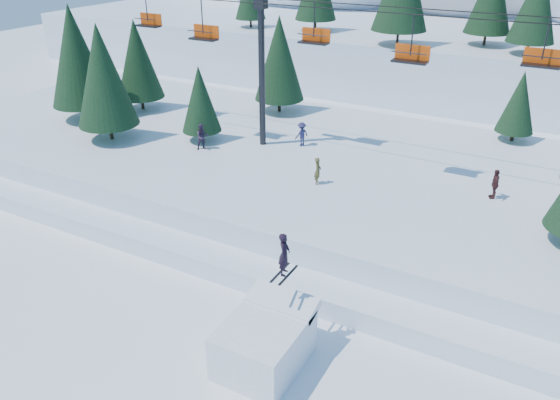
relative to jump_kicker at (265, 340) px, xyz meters
The scene contains 9 objects.
ground 1.93m from the jump_kicker, 120.98° to the right, with size 160.00×160.00×0.00m, color white.
mid_shelf 16.72m from the jump_kicker, 92.67° to the left, with size 70.00×22.00×2.50m, color white.
berm 6.78m from the jump_kicker, 96.64° to the left, with size 70.00×6.00×1.10m, color white.
jump_kicker is the anchor object (origin of this frame).
chairlift 18.61m from the jump_kicker, 89.97° to the left, with size 46.00×3.21×10.28m.
conifer_stand 18.30m from the jump_kicker, 96.39° to the left, with size 61.56×17.24×8.97m.
distant_skiers 16.24m from the jump_kicker, 95.73° to the left, with size 28.55×7.00×1.86m.
banner_near 6.53m from the jump_kicker, 35.60° to the left, with size 2.86×0.07×0.90m.
banner_far 11.46m from the jump_kicker, 25.35° to the left, with size 2.86×0.11×0.90m.
Camera 1 is at (9.73, -13.91, 16.67)m, focal length 35.00 mm.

